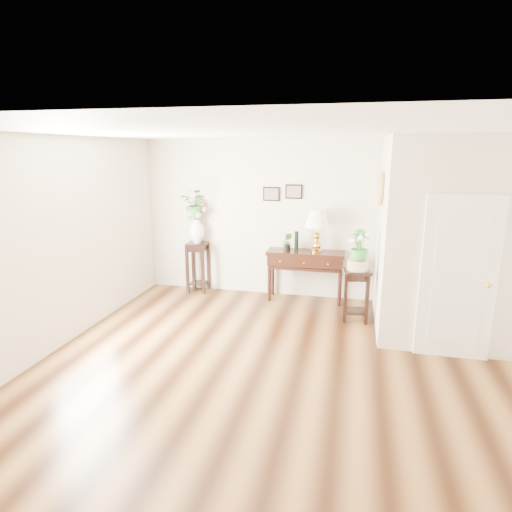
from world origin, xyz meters
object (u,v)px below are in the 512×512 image
(table_lamp, at_px, (317,232))
(plant_stand_a, at_px, (198,267))
(console_table, at_px, (305,276))
(plant_stand_b, at_px, (356,295))

(table_lamp, bearing_deg, plant_stand_a, 178.23)
(console_table, distance_m, plant_stand_b, 1.15)
(table_lamp, distance_m, plant_stand_b, 1.31)
(console_table, bearing_deg, plant_stand_a, 177.98)
(console_table, distance_m, plant_stand_a, 2.03)
(console_table, height_order, plant_stand_b, console_table)
(table_lamp, height_order, plant_stand_a, table_lamp)
(plant_stand_a, height_order, plant_stand_b, plant_stand_a)
(table_lamp, bearing_deg, plant_stand_b, -46.09)
(plant_stand_b, bearing_deg, console_table, 140.52)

